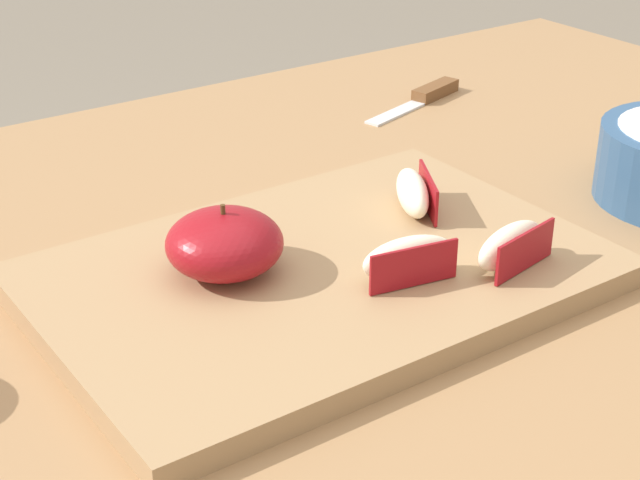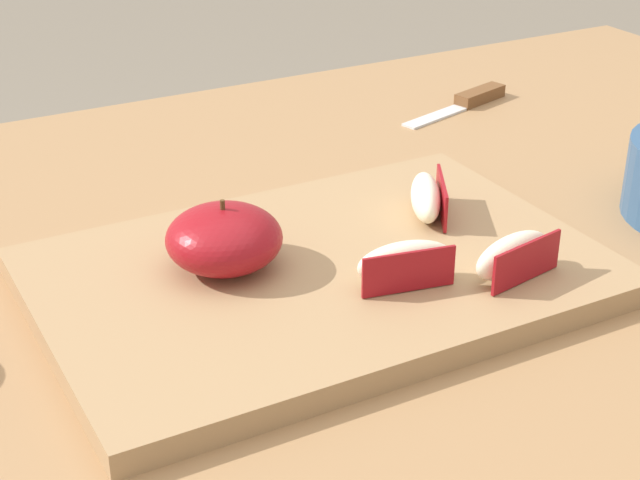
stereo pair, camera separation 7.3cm
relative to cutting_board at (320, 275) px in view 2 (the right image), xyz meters
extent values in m
cube|color=#9E754C|center=(0.04, 0.09, -0.02)|extent=(1.40, 0.77, 0.03)
cube|color=#9E754C|center=(0.67, 0.42, -0.39)|extent=(0.06, 0.06, 0.69)
cube|color=#A37F56|center=(0.00, 0.00, 0.00)|extent=(0.42, 0.28, 0.02)
ellipsoid|color=maroon|center=(-0.06, 0.03, 0.03)|extent=(0.09, 0.09, 0.05)
cylinder|color=#4C3319|center=(-0.06, 0.03, 0.06)|extent=(0.00, 0.00, 0.01)
ellipsoid|color=#F4EACC|center=(0.04, -0.05, 0.03)|extent=(0.08, 0.04, 0.03)
cube|color=maroon|center=(0.04, -0.07, 0.03)|extent=(0.07, 0.02, 0.03)
ellipsoid|color=#F4EACC|center=(0.11, -0.08, 0.03)|extent=(0.08, 0.04, 0.03)
cube|color=maroon|center=(0.12, -0.09, 0.03)|extent=(0.07, 0.02, 0.03)
ellipsoid|color=#F4EACC|center=(0.12, 0.03, 0.03)|extent=(0.06, 0.08, 0.03)
cube|color=maroon|center=(0.13, 0.03, 0.03)|extent=(0.04, 0.06, 0.03)
cube|color=silver|center=(0.29, 0.27, -0.01)|extent=(0.09, 0.04, 0.00)
cube|color=brown|center=(0.37, 0.29, 0.00)|extent=(0.07, 0.04, 0.01)
camera|label=1|loc=(-0.37, -0.53, 0.36)|focal=55.32mm
camera|label=2|loc=(-0.31, -0.57, 0.36)|focal=55.32mm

